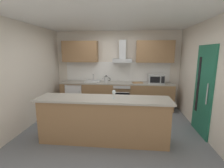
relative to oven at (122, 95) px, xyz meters
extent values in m
cube|color=slate|center=(-0.20, -1.41, -0.47)|extent=(5.24, 4.51, 0.02)
cube|color=white|center=(-0.20, -1.41, 2.15)|extent=(5.24, 4.51, 0.02)
cube|color=silver|center=(-0.20, 0.41, 0.84)|extent=(5.24, 0.12, 2.60)
cube|color=silver|center=(-2.38, -1.41, 0.84)|extent=(0.12, 4.51, 2.60)
cube|color=silver|center=(1.98, -1.41, 0.84)|extent=(0.12, 4.51, 2.60)
cube|color=white|center=(-0.20, 0.33, 0.77)|extent=(3.60, 0.02, 0.66)
cube|color=olive|center=(-0.20, 0.03, -0.03)|extent=(3.73, 0.60, 0.86)
cube|color=#9E998E|center=(-0.20, 0.03, 0.42)|extent=(3.73, 0.60, 0.04)
cube|color=olive|center=(-0.30, -2.14, 0.00)|extent=(2.66, 0.52, 0.92)
cube|color=#9E998E|center=(-0.30, -2.14, 0.48)|extent=(2.76, 0.64, 0.04)
cube|color=olive|center=(-1.44, 0.18, 1.45)|extent=(1.19, 0.32, 0.70)
cube|color=olive|center=(1.04, 0.18, 1.45)|extent=(1.19, 0.32, 0.70)
cube|color=#1E664C|center=(1.90, -1.55, 0.56)|extent=(0.04, 0.85, 2.05)
cube|color=black|center=(1.88, -1.31, 0.67)|extent=(0.01, 0.11, 1.31)
cylinder|color=#B7BABC|center=(1.86, -1.82, 0.56)|extent=(0.03, 0.03, 0.45)
cube|color=slate|center=(0.00, 0.01, 0.00)|extent=(0.60, 0.56, 0.80)
cube|color=black|center=(0.00, -0.29, -0.06)|extent=(0.50, 0.02, 0.48)
cube|color=#B7BABC|center=(0.00, -0.29, 0.34)|extent=(0.54, 0.02, 0.09)
cylinder|color=#B7BABC|center=(0.00, -0.32, 0.18)|extent=(0.49, 0.02, 0.02)
cube|color=white|center=(-1.60, 0.01, -0.04)|extent=(0.58, 0.56, 0.85)
cube|color=silver|center=(-1.60, -0.28, -0.04)|extent=(0.55, 0.02, 0.80)
cylinder|color=#B7BABC|center=(-1.38, -0.30, 0.01)|extent=(0.02, 0.02, 0.38)
cube|color=#B7BABC|center=(1.10, -0.02, 0.59)|extent=(0.50, 0.36, 0.30)
cube|color=black|center=(1.04, -0.21, 0.59)|extent=(0.30, 0.02, 0.19)
cube|color=black|center=(1.28, -0.21, 0.59)|extent=(0.10, 0.01, 0.21)
cube|color=silver|center=(-0.99, 0.01, 0.46)|extent=(0.50, 0.40, 0.04)
cylinder|color=#B7BABC|center=(-0.99, 0.13, 0.57)|extent=(0.03, 0.03, 0.26)
cylinder|color=#B7BABC|center=(-0.99, 0.05, 0.69)|extent=(0.03, 0.16, 0.03)
cylinder|color=#B7BABC|center=(-0.53, -0.03, 0.54)|extent=(0.15, 0.15, 0.20)
sphere|color=black|center=(-0.53, -0.03, 0.65)|extent=(0.06, 0.06, 0.06)
cone|color=#B7BABC|center=(-0.63, -0.03, 0.58)|extent=(0.09, 0.04, 0.07)
torus|color=black|center=(-0.44, -0.03, 0.55)|extent=(0.11, 0.02, 0.11)
cube|color=#B7BABC|center=(0.00, 0.11, 1.16)|extent=(0.62, 0.45, 0.12)
cube|color=#B7BABC|center=(0.00, 0.16, 1.52)|extent=(0.22, 0.22, 0.60)
cylinder|color=silver|center=(-0.08, -2.14, 0.51)|extent=(0.07, 0.07, 0.01)
cylinder|color=silver|center=(-0.08, -2.14, 0.55)|extent=(0.01, 0.01, 0.09)
ellipsoid|color=silver|center=(-0.08, -2.14, 0.63)|extent=(0.08, 0.08, 0.10)
cube|color=#9E7247|center=(0.51, -0.02, 0.45)|extent=(0.37, 0.27, 0.02)
camera|label=1|loc=(0.20, -5.33, 1.43)|focal=26.12mm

